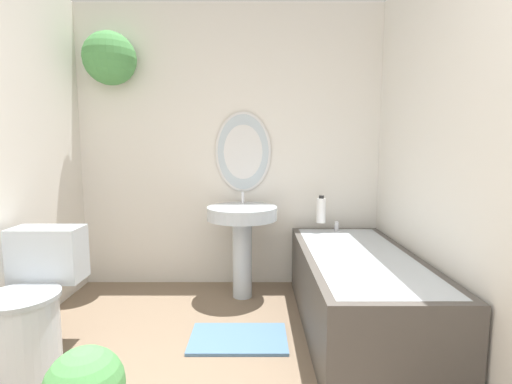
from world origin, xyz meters
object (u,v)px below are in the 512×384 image
object	(u,v)px
toilet	(34,306)
shampoo_bottle	(323,210)
pedestal_sink	(244,228)
bathtub	(360,290)

from	to	relation	value
toilet	shampoo_bottle	size ratio (longest dim) A/B	3.24
toilet	shampoo_bottle	xyz separation A→B (m)	(1.79, 1.04, 0.36)
pedestal_sink	shampoo_bottle	size ratio (longest dim) A/B	3.71
pedestal_sink	shampoo_bottle	bearing A→B (deg)	10.30
shampoo_bottle	bathtub	bearing A→B (deg)	-77.60
bathtub	toilet	bearing A→B (deg)	-168.43
toilet	bathtub	distance (m)	1.97
toilet	bathtub	world-z (taller)	toilet
bathtub	pedestal_sink	bearing A→B (deg)	146.14
toilet	bathtub	xyz separation A→B (m)	(1.93, 0.40, -0.06)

